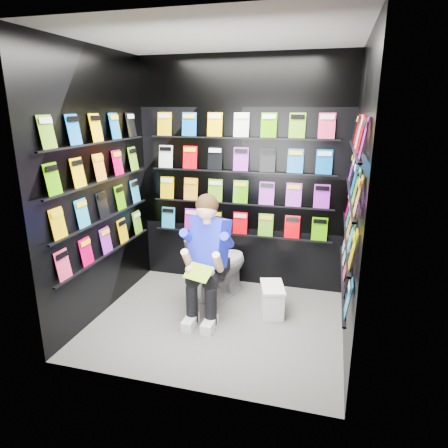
# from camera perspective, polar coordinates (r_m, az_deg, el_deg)

# --- Properties ---
(floor) EXTENTS (2.40, 2.40, 0.00)m
(floor) POSITION_cam_1_polar(r_m,az_deg,el_deg) (4.07, -1.00, -13.83)
(floor) COLOR #5C5C59
(floor) RESTS_ON ground
(ceiling) EXTENTS (2.40, 2.40, 0.00)m
(ceiling) POSITION_cam_1_polar(r_m,az_deg,el_deg) (3.56, -1.23, 25.32)
(ceiling) COLOR white
(ceiling) RESTS_ON floor
(wall_back) EXTENTS (2.40, 0.04, 2.60)m
(wall_back) POSITION_cam_1_polar(r_m,az_deg,el_deg) (4.54, 2.50, 6.91)
(wall_back) COLOR black
(wall_back) RESTS_ON floor
(wall_front) EXTENTS (2.40, 0.04, 2.60)m
(wall_front) POSITION_cam_1_polar(r_m,az_deg,el_deg) (2.68, -7.17, 0.04)
(wall_front) COLOR black
(wall_front) RESTS_ON floor
(wall_left) EXTENTS (0.04, 2.00, 2.60)m
(wall_left) POSITION_cam_1_polar(r_m,az_deg,el_deg) (4.09, -17.50, 5.11)
(wall_left) COLOR black
(wall_left) RESTS_ON floor
(wall_right) EXTENTS (0.04, 2.00, 2.60)m
(wall_right) POSITION_cam_1_polar(r_m,az_deg,el_deg) (3.46, 18.37, 3.06)
(wall_right) COLOR black
(wall_right) RESTS_ON floor
(comics_back) EXTENTS (2.10, 0.06, 1.37)m
(comics_back) POSITION_cam_1_polar(r_m,az_deg,el_deg) (4.52, 2.41, 6.92)
(comics_back) COLOR #F4000B
(comics_back) RESTS_ON wall_back
(comics_left) EXTENTS (0.06, 1.70, 1.37)m
(comics_left) POSITION_cam_1_polar(r_m,az_deg,el_deg) (4.08, -17.15, 5.17)
(comics_left) COLOR #F4000B
(comics_left) RESTS_ON wall_left
(comics_right) EXTENTS (0.06, 1.70, 1.37)m
(comics_right) POSITION_cam_1_polar(r_m,az_deg,el_deg) (3.46, 17.88, 3.18)
(comics_right) COLOR #F4000B
(comics_right) RESTS_ON wall_right
(toilet) EXTENTS (0.63, 0.84, 0.73)m
(toilet) POSITION_cam_1_polar(r_m,az_deg,el_deg) (4.44, -0.54, -5.85)
(toilet) COLOR white
(toilet) RESTS_ON floor
(longbox) EXTENTS (0.29, 0.41, 0.28)m
(longbox) POSITION_cam_1_polar(r_m,az_deg,el_deg) (4.20, 6.88, -10.80)
(longbox) COLOR white
(longbox) RESTS_ON floor
(longbox_lid) EXTENTS (0.32, 0.43, 0.03)m
(longbox_lid) POSITION_cam_1_polar(r_m,az_deg,el_deg) (4.13, 6.95, -8.91)
(longbox_lid) COLOR white
(longbox_lid) RESTS_ON longbox
(reader) EXTENTS (0.70, 0.85, 1.34)m
(reader) POSITION_cam_1_polar(r_m,az_deg,el_deg) (3.96, -2.06, -2.66)
(reader) COLOR #151CCB
(reader) RESTS_ON toilet
(held_comic) EXTENTS (0.30, 0.23, 0.11)m
(held_comic) POSITION_cam_1_polar(r_m,az_deg,el_deg) (3.71, -3.66, -6.92)
(held_comic) COLOR green
(held_comic) RESTS_ON reader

